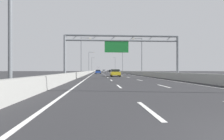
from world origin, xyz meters
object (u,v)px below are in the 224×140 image
object	(u,v)px
black_car	(110,71)
streetlamp_left_distant	(92,64)
streetlamp_right_far	(122,61)
box_truck	(98,69)
orange_car	(98,71)
yellow_car	(115,73)
streetlamp_left_mid	(82,54)
streetlamp_right_mid	(141,54)
sign_gantry	(122,45)
streetlamp_left_far	(89,61)
white_car	(104,71)
silver_car	(117,71)
blue_car	(98,72)
streetlamp_right_distant	(115,64)

from	to	relation	value
black_car	streetlamp_left_distant	bearing A→B (deg)	138.37
streetlamp_right_far	box_truck	world-z (taller)	streetlamp_right_far
black_car	orange_car	distance (m)	26.07
black_car	yellow_car	distance (m)	78.50
streetlamp_left_distant	streetlamp_left_mid	bearing A→B (deg)	-90.00
streetlamp_right_mid	yellow_car	xyz separation A→B (m)	(-7.56, -10.56, -4.66)
sign_gantry	streetlamp_left_mid	xyz separation A→B (m)	(-7.36, 21.32, 0.55)
streetlamp_left_far	box_truck	world-z (taller)	streetlamp_left_far
streetlamp_left_distant	yellow_car	world-z (taller)	streetlamp_left_distant
white_car	silver_car	bearing A→B (deg)	-86.09
streetlamp_left_mid	blue_car	bearing A→B (deg)	77.28
sign_gantry	streetlamp_right_far	distance (m)	60.70
streetlamp_left_distant	streetlamp_right_distant	xyz separation A→B (m)	(14.93, 0.00, 0.00)
streetlamp_right_distant	white_car	bearing A→B (deg)	-152.56
orange_car	blue_car	distance (m)	75.28
streetlamp_left_far	streetlamp_left_distant	size ratio (longest dim) A/B	1.00
streetlamp_left_far	orange_car	size ratio (longest dim) A/B	2.07
streetlamp_right_far	black_car	bearing A→B (deg)	97.31
streetlamp_left_distant	orange_car	distance (m)	16.20
white_car	streetlamp_left_mid	bearing A→B (deg)	-95.89
sign_gantry	streetlamp_left_distant	bearing A→B (deg)	94.24
black_car	streetlamp_right_distant	bearing A→B (deg)	69.60
streetlamp_right_mid	orange_car	bearing A→B (deg)	96.82
streetlamp_right_distant	blue_car	world-z (taller)	streetlamp_right_distant
streetlamp_right_far	streetlamp_right_distant	world-z (taller)	same
streetlamp_left_mid	streetlamp_left_far	xyz separation A→B (m)	(0.00, 38.91, 0.00)
streetlamp_left_mid	streetlamp_right_far	world-z (taller)	same
sign_gantry	orange_car	size ratio (longest dim) A/B	3.60
streetlamp_right_far	orange_car	distance (m)	55.26
white_car	streetlamp_right_far	bearing A→B (deg)	-78.26
streetlamp_right_distant	box_truck	xyz separation A→B (m)	(-11.08, -1.82, -3.66)
box_truck	silver_car	bearing A→B (deg)	-82.19
streetlamp_right_far	yellow_car	size ratio (longest dim) A/B	2.24
white_car	streetlamp_right_mid	bearing A→B (deg)	-84.37
streetlamp_right_distant	silver_car	bearing A→B (deg)	-93.96
streetlamp_right_far	streetlamp_right_mid	bearing A→B (deg)	-90.00
yellow_car	streetlamp_left_distant	bearing A→B (deg)	94.77
streetlamp_right_mid	streetlamp_left_distant	world-z (taller)	same
streetlamp_right_far	streetlamp_right_distant	bearing A→B (deg)	90.00
sign_gantry	streetlamp_left_distant	size ratio (longest dim) A/B	1.74
streetlamp_right_distant	black_car	distance (m)	11.62
silver_car	orange_car	bearing A→B (deg)	95.96
streetlamp_left_far	white_car	bearing A→B (deg)	77.74
streetlamp_right_mid	blue_car	xyz separation A→B (m)	(-10.97, 17.57, -4.69)
streetlamp_left_far	yellow_car	bearing A→B (deg)	-81.53
streetlamp_right_distant	yellow_car	xyz separation A→B (m)	(-7.56, -88.38, -4.66)
sign_gantry	silver_car	xyz separation A→B (m)	(3.77, 44.19, -4.11)
streetlamp_left_far	streetlamp_right_distant	distance (m)	41.68
blue_car	orange_car	bearing A→B (deg)	90.10
sign_gantry	streetlamp_left_far	size ratio (longest dim) A/B	1.74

